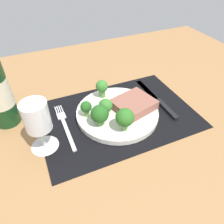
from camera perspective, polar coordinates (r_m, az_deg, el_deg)
name	(u,v)px	position (r cm, az deg, el deg)	size (l,w,h in cm)	color
ground_plane	(117,119)	(64.88, 1.39, -1.92)	(140.00, 110.00, 3.00)	#996D42
placemat	(117,115)	(63.78, 1.41, -0.83)	(45.26, 30.93, 0.30)	black
plate	(117,113)	(63.15, 1.42, -0.18)	(24.08, 24.08, 1.60)	silver
steak	(134,104)	(63.12, 5.79, 2.07)	(11.17, 9.71, 2.65)	#8C5647
broccoli_front_edge	(100,114)	(56.02, -3.33, -0.62)	(4.87, 4.87, 6.13)	#5B8942
broccoli_center	(86,108)	(59.63, -6.92, 1.19)	(3.21, 3.21, 4.72)	#6B994C
broccoli_back_left	(125,118)	(54.21, 3.43, -1.58)	(4.85, 4.85, 6.63)	#6B994C
broccoli_near_steak	(105,105)	(60.02, -1.91, 1.82)	(3.96, 3.96, 5.02)	#5B8942
broccoli_near_fork	(102,87)	(66.33, -2.70, 6.63)	(3.78, 3.78, 5.69)	#5B8942
fork	(65,126)	(61.32, -12.41, -3.55)	(2.40, 19.20, 0.50)	silver
knife	(159,101)	(70.07, 12.36, 2.95)	(1.80, 23.00, 0.80)	black
wine_glass	(37,120)	(51.78, -19.30, -1.96)	(6.96, 6.96, 13.91)	silver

